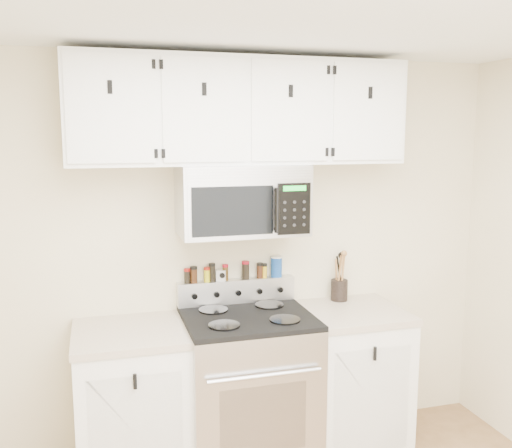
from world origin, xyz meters
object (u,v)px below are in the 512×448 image
at_px(salt_canister, 276,266).
at_px(microwave, 242,200).
at_px(utensil_crock, 339,288).
at_px(range, 248,388).

bearing_deg(salt_canister, microwave, -149.94).
bearing_deg(microwave, salt_canister, 30.06).
bearing_deg(utensil_crock, range, -161.53).
relative_size(microwave, utensil_crock, 2.34).
height_order(utensil_crock, salt_canister, utensil_crock).
bearing_deg(utensil_crock, salt_canister, 173.30).
xyz_separation_m(utensil_crock, salt_canister, (-0.43, 0.05, 0.17)).
relative_size(range, salt_canister, 8.11).
height_order(microwave, utensil_crock, microwave).
bearing_deg(salt_canister, range, -133.64).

